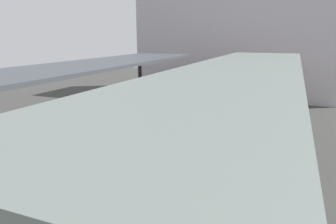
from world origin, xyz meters
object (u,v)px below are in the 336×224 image
object	(u,v)px
passenger_near_bench	(215,130)
commuter_train	(189,103)
platform_bench	(251,132)
litter_bin	(224,173)
platform_sign	(269,132)

from	to	relation	value
passenger_near_bench	commuter_train	bearing A→B (deg)	118.22
platform_bench	litter_bin	world-z (taller)	platform_bench
platform_bench	passenger_near_bench	xyz separation A→B (m)	(-1.22, -1.83, 0.44)
platform_sign	litter_bin	size ratio (longest dim) A/B	2.76
platform_sign	passenger_near_bench	size ratio (longest dim) A/B	1.27
platform_sign	litter_bin	world-z (taller)	platform_sign
commuter_train	litter_bin	size ratio (longest dim) A/B	18.66
platform_bench	litter_bin	xyz separation A→B (m)	(-0.23, -4.54, -0.06)
commuter_train	platform_bench	bearing A→B (deg)	-41.01
platform_sign	litter_bin	distance (m)	1.92
platform_bench	passenger_near_bench	distance (m)	2.25
commuter_train	platform_sign	xyz separation A→B (m)	(5.09, -7.25, 0.90)
commuter_train	litter_bin	world-z (taller)	commuter_train
commuter_train	passenger_near_bench	distance (m)	6.16
platform_sign	passenger_near_bench	distance (m)	2.93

